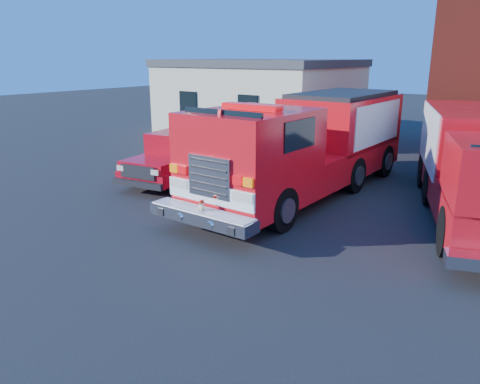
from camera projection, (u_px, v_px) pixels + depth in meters
The scene contains 4 objects.
ground at pixel (266, 227), 12.89m from camera, with size 100.00×100.00×0.00m, color black.
side_building at pixel (260, 97), 27.44m from camera, with size 10.20×8.20×4.35m.
fire_engine at pixel (308, 144), 15.61m from camera, with size 3.13×10.72×3.29m.
pickup_truck at pixel (183, 156), 17.81m from camera, with size 2.89×5.83×1.83m.
Camera 1 is at (6.60, -10.17, 4.55)m, focal length 35.00 mm.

